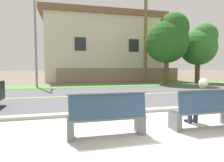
{
  "coord_description": "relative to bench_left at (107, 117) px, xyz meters",
  "views": [
    {
      "loc": [
        -2.13,
        -3.7,
        1.54
      ],
      "look_at": [
        -0.38,
        3.42,
        1.0
      ],
      "focal_mm": 31.17,
      "sensor_mm": 36.0,
      "label": 1
    }
  ],
  "objects": [
    {
      "name": "shade_tree_left",
      "position": [
        11.56,
        11.91,
        3.17
      ],
      "size": [
        3.38,
        3.38,
        5.58
      ],
      "color": "brown",
      "rests_on": "ground_plane"
    },
    {
      "name": "garden_wall",
      "position": [
        4.86,
        15.34,
        0.25
      ],
      "size": [
        13.0,
        0.36,
        1.4
      ],
      "primitive_type": "cube",
      "color": "gray",
      "rests_on": "ground_plane"
    },
    {
      "name": "street_asphalt",
      "position": [
        1.24,
        6.14,
        -0.45
      ],
      "size": [
        52.0,
        8.0,
        0.01
      ],
      "primitive_type": "cube",
      "color": "#515156",
      "rests_on": "ground_plane"
    },
    {
      "name": "road_centre_line",
      "position": [
        1.24,
        6.14,
        -0.44
      ],
      "size": [
        48.0,
        0.14,
        0.01
      ],
      "primitive_type": "cube",
      "color": "#E0CC4C",
      "rests_on": "ground_plane"
    },
    {
      "name": "curb_edge",
      "position": [
        1.24,
        1.99,
        -0.4
      ],
      "size": [
        44.0,
        0.3,
        0.11
      ],
      "primitive_type": "cube",
      "color": "#ADA89E",
      "rests_on": "ground_plane"
    },
    {
      "name": "sidewalk_pavement",
      "position": [
        1.24,
        0.04,
        -0.44
      ],
      "size": [
        44.0,
        3.6,
        0.01
      ],
      "primitive_type": "cube",
      "color": "#B7B2A8",
      "rests_on": "ground_plane"
    },
    {
      "name": "seated_person_blue",
      "position": [
        2.48,
        0.17,
        0.23
      ],
      "size": [
        0.52,
        0.68,
        1.25
      ],
      "color": "#333D56",
      "rests_on": "ground_plane"
    },
    {
      "name": "shade_tree_far_left",
      "position": [
        7.92,
        11.31,
        3.55
      ],
      "size": [
        3.73,
        3.73,
        6.16
      ],
      "color": "brown",
      "rests_on": "ground_plane"
    },
    {
      "name": "bench_right",
      "position": [
        2.48,
        0.0,
        0.0
      ],
      "size": [
        1.71,
        0.48,
        1.01
      ],
      "color": "slate",
      "rests_on": "ground_plane"
    },
    {
      "name": "house_across_street",
      "position": [
        3.46,
        18.54,
        3.32
      ],
      "size": [
        13.31,
        6.91,
        7.44
      ],
      "color": "beige",
      "rests_on": "ground_plane"
    },
    {
      "name": "streetlamp",
      "position": [
        -2.88,
        11.43,
        3.68
      ],
      "size": [
        0.24,
        2.1,
        7.24
      ],
      "color": "gray",
      "rests_on": "ground_plane"
    },
    {
      "name": "far_verge_grass",
      "position": [
        1.24,
        11.63,
        -0.44
      ],
      "size": [
        48.0,
        2.8,
        0.02
      ],
      "primitive_type": "cube",
      "color": "#478438",
      "rests_on": "ground_plane"
    },
    {
      "name": "bench_left",
      "position": [
        0.0,
        0.0,
        0.0
      ],
      "size": [
        1.71,
        0.48,
        1.01
      ],
      "color": "slate",
      "rests_on": "ground_plane"
    },
    {
      "name": "ground_plane",
      "position": [
        1.24,
        7.64,
        -0.45
      ],
      "size": [
        140.0,
        140.0,
        0.0
      ],
      "primitive_type": "plane",
      "color": "#665B4C"
    }
  ]
}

